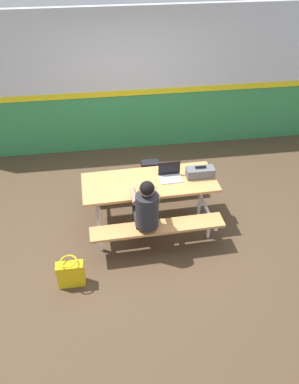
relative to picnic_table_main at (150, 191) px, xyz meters
name	(u,v)px	position (x,y,z in m)	size (l,w,h in m)	color
ground_plane	(148,221)	(-0.02, 0.00, -0.59)	(10.00, 10.00, 0.02)	#4C3826
accent_backdrop	(130,86)	(-0.02, 2.28, 0.67)	(8.00, 0.14, 2.60)	#338C4C
picnic_table_main	(150,191)	(0.00, 0.00, 0.00)	(1.94, 1.61, 0.74)	tan
student_nearer	(146,209)	(-0.13, -0.56, 0.13)	(0.37, 0.53, 1.21)	#2D2D38
laptop_silver	(170,175)	(0.31, 0.05, 0.21)	(0.33, 0.23, 0.22)	silver
toolbox_grey	(200,172)	(0.74, 0.02, 0.24)	(0.40, 0.18, 0.18)	#595B60
backpack_dark	(150,173)	(0.15, 0.97, -0.36)	(0.30, 0.22, 0.44)	black
tote_bag_bright	(71,274)	(-1.16, -1.07, -0.38)	(0.34, 0.21, 0.43)	yellow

